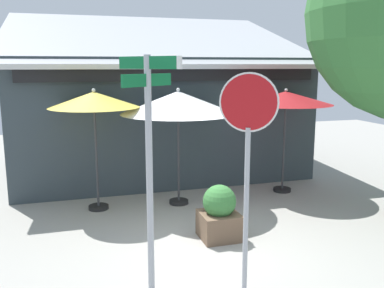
% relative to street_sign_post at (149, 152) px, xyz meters
% --- Properties ---
extents(ground_plane, '(28.00, 28.00, 0.10)m').
position_rel_street_sign_post_xyz_m(ground_plane, '(1.23, 1.27, -2.06)').
color(ground_plane, '#9E9B93').
extents(cafe_building, '(8.38, 5.70, 4.81)m').
position_rel_street_sign_post_xyz_m(cafe_building, '(1.53, 7.15, -0.24)').
color(cafe_building, '#333D42').
rests_on(cafe_building, ground).
extents(street_sign_post, '(0.75, 0.80, 3.27)m').
position_rel_street_sign_post_xyz_m(street_sign_post, '(0.00, 0.00, 0.00)').
color(street_sign_post, '#A8AAB2').
rests_on(street_sign_post, ground).
extents(stop_sign, '(0.67, 0.41, 3.05)m').
position_rel_street_sign_post_xyz_m(stop_sign, '(1.25, -0.36, 0.12)').
color(stop_sign, '#A8AAB2').
rests_on(stop_sign, ground).
extents(patio_umbrella_mustard_left, '(1.92, 1.92, 2.66)m').
position_rel_street_sign_post_xyz_m(patio_umbrella_mustard_left, '(-0.46, 3.74, 0.38)').
color(patio_umbrella_mustard_left, black).
rests_on(patio_umbrella_mustard_left, ground).
extents(patio_umbrella_ivory_center, '(2.58, 2.58, 2.65)m').
position_rel_street_sign_post_xyz_m(patio_umbrella_ivory_center, '(1.34, 3.60, 0.31)').
color(patio_umbrella_ivory_center, black).
rests_on(patio_umbrella_ivory_center, ground).
extents(patio_umbrella_crimson_right, '(2.26, 2.26, 2.58)m').
position_rel_street_sign_post_xyz_m(patio_umbrella_crimson_right, '(4.09, 3.78, 0.32)').
color(patio_umbrella_crimson_right, black).
rests_on(patio_umbrella_crimson_right, ground).
extents(sidewalk_planter, '(0.70, 0.70, 1.01)m').
position_rel_street_sign_post_xyz_m(sidewalk_planter, '(1.55, 1.49, -1.54)').
color(sidewalk_planter, brown).
rests_on(sidewalk_planter, ground).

